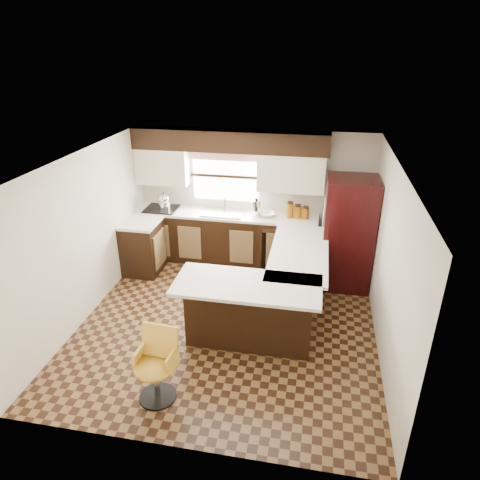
% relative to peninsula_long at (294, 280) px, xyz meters
% --- Properties ---
extents(floor, '(4.40, 4.40, 0.00)m').
position_rel_peninsula_long_xyz_m(floor, '(-0.90, -0.62, -0.45)').
color(floor, '#49301A').
rests_on(floor, ground).
extents(ceiling, '(4.40, 4.40, 0.00)m').
position_rel_peninsula_long_xyz_m(ceiling, '(-0.90, -0.62, 1.95)').
color(ceiling, silver).
rests_on(ceiling, wall_back).
extents(wall_back, '(4.40, 0.00, 4.40)m').
position_rel_peninsula_long_xyz_m(wall_back, '(-0.90, 1.58, 0.75)').
color(wall_back, beige).
rests_on(wall_back, floor).
extents(wall_front, '(4.40, 0.00, 4.40)m').
position_rel_peninsula_long_xyz_m(wall_front, '(-0.90, -2.83, 0.75)').
color(wall_front, beige).
rests_on(wall_front, floor).
extents(wall_left, '(0.00, 4.40, 4.40)m').
position_rel_peninsula_long_xyz_m(wall_left, '(-3.00, -0.62, 0.75)').
color(wall_left, beige).
rests_on(wall_left, floor).
extents(wall_right, '(0.00, 4.40, 4.40)m').
position_rel_peninsula_long_xyz_m(wall_right, '(1.20, -0.62, 0.75)').
color(wall_right, beige).
rests_on(wall_right, floor).
extents(base_cab_back, '(3.30, 0.60, 0.90)m').
position_rel_peninsula_long_xyz_m(base_cab_back, '(-1.35, 1.28, 0.00)').
color(base_cab_back, black).
rests_on(base_cab_back, floor).
extents(base_cab_left, '(0.60, 0.70, 0.90)m').
position_rel_peninsula_long_xyz_m(base_cab_left, '(-2.70, 0.62, 0.00)').
color(base_cab_left, black).
rests_on(base_cab_left, floor).
extents(counter_back, '(3.30, 0.60, 0.04)m').
position_rel_peninsula_long_xyz_m(counter_back, '(-1.35, 1.28, 0.47)').
color(counter_back, silver).
rests_on(counter_back, base_cab_back).
extents(counter_left, '(0.60, 0.70, 0.04)m').
position_rel_peninsula_long_xyz_m(counter_left, '(-2.70, 0.62, 0.47)').
color(counter_left, silver).
rests_on(counter_left, base_cab_left).
extents(soffit, '(3.40, 0.35, 0.36)m').
position_rel_peninsula_long_xyz_m(soffit, '(-1.30, 1.40, 1.77)').
color(soffit, black).
rests_on(soffit, wall_back).
extents(upper_cab_left, '(0.94, 0.35, 0.64)m').
position_rel_peninsula_long_xyz_m(upper_cab_left, '(-2.52, 1.40, 1.27)').
color(upper_cab_left, beige).
rests_on(upper_cab_left, wall_back).
extents(upper_cab_right, '(1.14, 0.35, 0.64)m').
position_rel_peninsula_long_xyz_m(upper_cab_right, '(-0.22, 1.40, 1.27)').
color(upper_cab_right, beige).
rests_on(upper_cab_right, wall_back).
extents(window_pane, '(1.20, 0.02, 0.90)m').
position_rel_peninsula_long_xyz_m(window_pane, '(-1.40, 1.56, 1.10)').
color(window_pane, white).
rests_on(window_pane, wall_back).
extents(valance, '(1.30, 0.06, 0.18)m').
position_rel_peninsula_long_xyz_m(valance, '(-1.40, 1.52, 1.49)').
color(valance, '#D19B93').
rests_on(valance, wall_back).
extents(sink, '(0.75, 0.45, 0.03)m').
position_rel_peninsula_long_xyz_m(sink, '(-1.40, 1.25, 0.51)').
color(sink, '#B2B2B7').
rests_on(sink, counter_back).
extents(dishwasher, '(0.58, 0.03, 0.78)m').
position_rel_peninsula_long_xyz_m(dishwasher, '(-0.35, 0.99, -0.02)').
color(dishwasher, black).
rests_on(dishwasher, floor).
extents(cooktop, '(0.58, 0.50, 0.02)m').
position_rel_peninsula_long_xyz_m(cooktop, '(-2.55, 1.25, 0.51)').
color(cooktop, black).
rests_on(cooktop, counter_back).
extents(peninsula_long, '(0.60, 1.95, 0.90)m').
position_rel_peninsula_long_xyz_m(peninsula_long, '(0.00, 0.00, 0.00)').
color(peninsula_long, black).
rests_on(peninsula_long, floor).
extents(peninsula_return, '(1.65, 0.60, 0.90)m').
position_rel_peninsula_long_xyz_m(peninsula_return, '(-0.53, -0.97, 0.00)').
color(peninsula_return, black).
rests_on(peninsula_return, floor).
extents(counter_pen_long, '(0.84, 1.95, 0.04)m').
position_rel_peninsula_long_xyz_m(counter_pen_long, '(0.05, 0.00, 0.47)').
color(counter_pen_long, silver).
rests_on(counter_pen_long, peninsula_long).
extents(counter_pen_return, '(1.89, 0.84, 0.04)m').
position_rel_peninsula_long_xyz_m(counter_pen_return, '(-0.55, -1.06, 0.47)').
color(counter_pen_return, silver).
rests_on(counter_pen_return, peninsula_return).
extents(refrigerator, '(0.79, 0.76, 1.85)m').
position_rel_peninsula_long_xyz_m(refrigerator, '(0.78, 0.83, 0.47)').
color(refrigerator, black).
rests_on(refrigerator, floor).
extents(bar_chair, '(0.50, 0.50, 0.88)m').
position_rel_peninsula_long_xyz_m(bar_chair, '(-1.39, -2.22, -0.01)').
color(bar_chair, gold).
rests_on(bar_chair, floor).
extents(kettle, '(0.22, 0.22, 0.30)m').
position_rel_peninsula_long_xyz_m(kettle, '(-2.49, 1.26, 0.67)').
color(kettle, silver).
rests_on(kettle, cooktop).
extents(percolator, '(0.15, 0.15, 0.29)m').
position_rel_peninsula_long_xyz_m(percolator, '(-0.79, 1.28, 0.64)').
color(percolator, silver).
rests_on(percolator, counter_back).
extents(mixing_bowl, '(0.36, 0.36, 0.07)m').
position_rel_peninsula_long_xyz_m(mixing_bowl, '(-0.60, 1.28, 0.53)').
color(mixing_bowl, white).
rests_on(mixing_bowl, counter_back).
extents(canister_large, '(0.12, 0.12, 0.26)m').
position_rel_peninsula_long_xyz_m(canister_large, '(-0.20, 1.30, 0.63)').
color(canister_large, '#874D09').
rests_on(canister_large, counter_back).
extents(canister_med, '(0.13, 0.13, 0.22)m').
position_rel_peninsula_long_xyz_m(canister_med, '(-0.07, 1.30, 0.60)').
color(canister_med, '#874D09').
rests_on(canister_med, counter_back).
extents(canister_small, '(0.12, 0.12, 0.19)m').
position_rel_peninsula_long_xyz_m(canister_small, '(0.07, 1.30, 0.59)').
color(canister_small, '#874D09').
rests_on(canister_small, counter_back).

